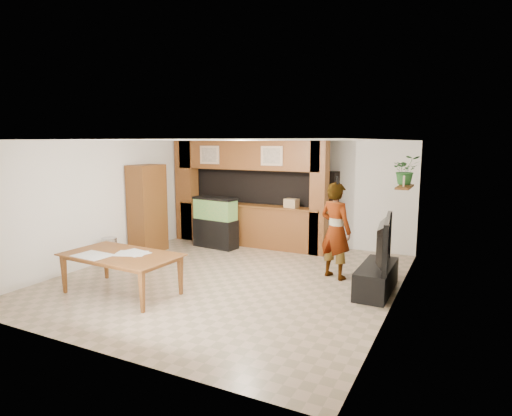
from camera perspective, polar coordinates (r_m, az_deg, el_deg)
The scene contains 22 objects.
floor at distance 8.28m, azimuth -3.56°, elevation -9.30°, with size 6.50×6.50×0.00m, color tan.
ceiling at distance 7.87m, azimuth -3.75°, elevation 9.01°, with size 6.50×6.50×0.00m, color white.
wall_back at distance 10.88m, azimuth 4.99°, elevation 2.07°, with size 6.00×6.00×0.00m, color silver.
wall_left at distance 9.81m, azimuth -18.98°, elevation 0.89°, with size 6.50×6.50×0.00m, color silver.
wall_right at distance 6.98m, azimuth 18.17°, elevation -2.12°, with size 6.50×6.50×0.00m, color silver.
partition at distance 10.71m, azimuth -0.96°, elevation 2.07°, with size 4.20×0.99×2.60m.
wall_clock at distance 10.45m, azimuth -15.10°, elevation 4.83°, with size 0.05×0.25×0.25m.
wall_shelf at distance 8.86m, azimuth 19.22°, elevation 2.68°, with size 0.25×0.90×0.04m, color brown.
pantry_cabinet at distance 10.28m, azimuth -14.28°, elevation -0.11°, with size 0.51×0.84×2.05m, color brown.
trash_can at distance 9.57m, azimuth -18.94°, elevation -5.47°, with size 0.31×0.31×0.58m, color #B2B2B7.
aquarium at distance 10.51m, azimuth -5.43°, elevation -2.00°, with size 1.12×0.42×1.24m.
tv_stand at distance 7.76m, azimuth 15.75°, elevation -9.04°, with size 0.52×1.42×0.47m, color black.
television at distance 7.59m, azimuth 15.95°, elevation -4.29°, with size 1.47×0.19×0.85m, color black.
photo_frame at distance 8.69m, azimuth 19.11°, elevation 3.39°, with size 0.03×0.15×0.21m, color tan.
potted_plant at distance 9.10m, azimuth 19.35°, elevation 4.79°, with size 0.52×0.45×0.58m, color #245A24.
person at distance 8.20m, azimuth 10.56°, elevation -2.96°, with size 0.67×0.44×1.84m, color #987F53.
microphone at distance 7.90m, azimuth 10.78°, elevation 3.64°, with size 0.04×0.04×0.16m, color black.
dining_table at distance 7.67m, azimuth -17.65°, elevation -8.45°, with size 1.98×1.11×0.70m, color brown.
newspaper_a at distance 7.65m, azimuth -20.92°, elevation -5.92°, with size 0.61×0.44×0.01m, color silver.
newspaper_b at distance 7.58m, azimuth -16.35°, elevation -5.83°, with size 0.51×0.37×0.01m, color silver.
newspaper_c at distance 7.61m, azimuth -15.91°, elevation -5.74°, with size 0.50×0.36×0.01m, color silver.
counter_box at distance 10.06m, azimuth 4.75°, elevation 0.64°, with size 0.32×0.21×0.21m, color #A08056.
Camera 1 is at (3.96, -6.80, 2.57)m, focal length 30.00 mm.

